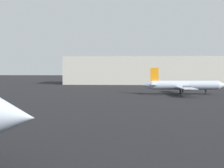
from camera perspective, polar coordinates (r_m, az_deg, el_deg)
name	(u,v)px	position (r m, az deg, el deg)	size (l,w,h in m)	color
airplane_distant	(184,85)	(90.85, 13.63, -0.23)	(25.60, 22.90, 7.92)	#B2BCCC
terminal_building	(156,70)	(148.44, 8.49, 2.61)	(88.73, 22.32, 13.26)	beige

